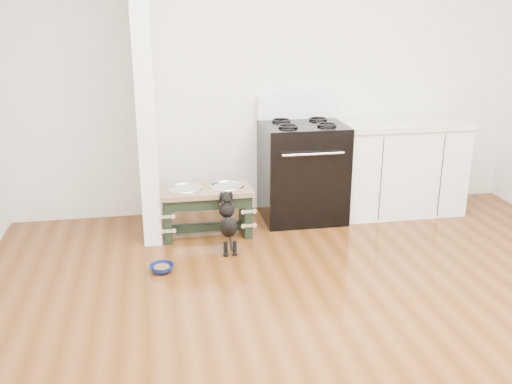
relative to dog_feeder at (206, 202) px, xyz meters
name	(u,v)px	position (x,y,z in m)	size (l,w,h in m)	color
ground	(351,342)	(0.70, -1.88, -0.31)	(5.00, 5.00, 0.00)	#4B290D
room_shell	(367,75)	(0.70, -1.88, 1.31)	(5.00, 5.00, 5.00)	silver
partition_wall	(144,81)	(-0.48, 0.22, 1.04)	(0.15, 0.80, 2.70)	silver
oven_range	(302,170)	(0.95, 0.28, 0.17)	(0.76, 0.69, 1.14)	black
cabinet_run	(398,167)	(1.93, 0.30, 0.14)	(1.24, 0.64, 0.91)	white
dog_feeder	(206,202)	(0.00, 0.00, 0.00)	(0.80, 0.43, 0.46)	black
puppy	(228,220)	(0.14, -0.37, -0.05)	(0.14, 0.41, 0.49)	black
floor_bowl	(162,268)	(-0.42, -0.69, -0.28)	(0.22, 0.22, 0.06)	navy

